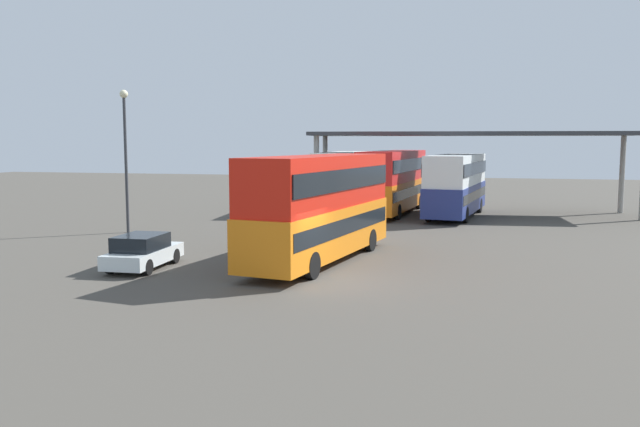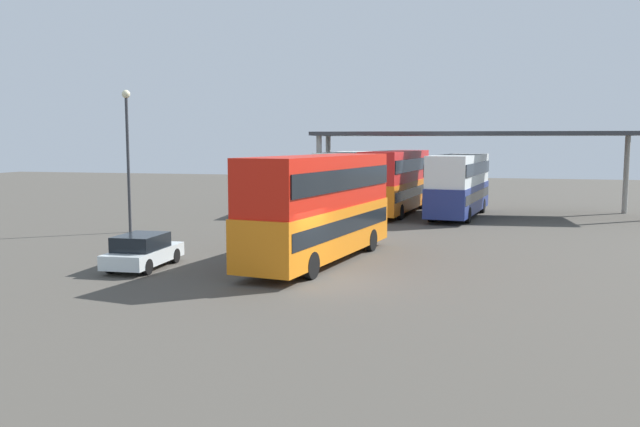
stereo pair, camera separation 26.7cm
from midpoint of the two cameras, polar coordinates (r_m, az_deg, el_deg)
name	(u,v)px [view 1 (the left image)]	position (r m, az deg, el deg)	size (l,w,h in m)	color
ground_plane	(321,281)	(23.25, -0.23, -5.92)	(140.00, 140.00, 0.00)	#49453E
double_decker_main	(320,204)	(26.60, -0.28, 0.84)	(4.02, 10.90, 4.38)	orange
parked_hatchback	(143,251)	(26.30, -15.58, -3.23)	(1.84, 4.00, 1.35)	silver
double_decker_near_canopy	(343,179)	(46.68, 1.86, 3.08)	(2.84, 10.94, 4.20)	navy
double_decker_mid_row	(394,179)	(45.01, 6.31, 3.00)	(3.47, 11.63, 4.31)	orange
double_decker_far_right	(456,183)	(43.61, 11.70, 2.66)	(3.77, 10.45, 4.09)	navy
depot_canopy	(472,137)	(45.44, 13.07, 6.54)	(22.41, 7.72, 5.60)	#33353A
lamppost_tall	(125,143)	(36.68, -16.92, 5.92)	(0.44, 0.44, 7.69)	#33353A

